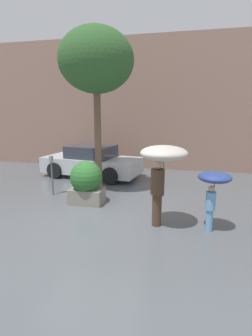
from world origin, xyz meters
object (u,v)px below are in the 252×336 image
(parking_meter, at_px, (51,167))
(person_child, at_px, (214,184))
(street_tree, at_px, (96,62))
(planter_box, at_px, (86,182))
(person_adult, at_px, (162,162))
(parked_car_near, at_px, (92,162))

(parking_meter, bearing_deg, person_child, -17.90)
(street_tree, bearing_deg, planter_box, -87.94)
(person_adult, bearing_deg, parked_car_near, 150.70)
(parked_car_near, bearing_deg, person_adult, -133.43)
(planter_box, height_order, street_tree, street_tree)
(person_child, xyz_separation_m, parked_car_near, (-4.49, 4.22, -0.52))
(parking_meter, bearing_deg, person_adult, -23.75)
(street_tree, distance_m, parking_meter, 3.65)
(person_adult, xyz_separation_m, person_child, (1.16, 0.06, -0.46))
(parked_car_near, relative_size, parking_meter, 3.25)
(person_child, distance_m, parking_meter, 5.14)
(street_tree, bearing_deg, person_adult, -45.32)
(parked_car_near, relative_size, street_tree, 0.80)
(planter_box, height_order, person_child, person_child)
(parking_meter, bearing_deg, planter_box, -19.98)
(parked_car_near, xyz_separation_m, parking_meter, (-0.40, -2.64, 0.33))
(planter_box, height_order, parked_car_near, parked_car_near)
(person_child, height_order, street_tree, street_tree)
(person_child, bearing_deg, parking_meter, 109.65)
(person_adult, height_order, parking_meter, person_adult)
(planter_box, bearing_deg, parked_car_near, 107.59)
(person_child, distance_m, parked_car_near, 6.18)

